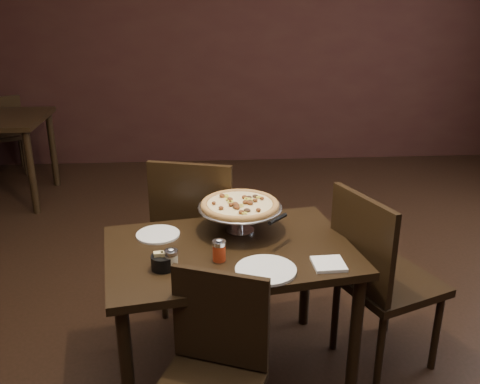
{
  "coord_description": "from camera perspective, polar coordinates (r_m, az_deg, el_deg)",
  "views": [
    {
      "loc": [
        -0.2,
        -2.22,
        1.82
      ],
      "look_at": [
        -0.04,
        0.03,
        0.95
      ],
      "focal_mm": 40.0,
      "sensor_mm": 36.0,
      "label": 1
    }
  ],
  "objects": [
    {
      "name": "pepper_flake_shaker",
      "position": [
        2.33,
        -2.24,
        -6.23
      ],
      "size": [
        0.06,
        0.06,
        0.11
      ],
      "color": "maroon",
      "rests_on": "dining_table"
    },
    {
      "name": "pizza_stand",
      "position": [
        2.57,
        -0.01,
        -1.4
      ],
      "size": [
        0.41,
        0.41,
        0.17
      ],
      "color": "#BABBC2",
      "rests_on": "dining_table"
    },
    {
      "name": "plate_left",
      "position": [
        2.61,
        -8.75,
        -4.5
      ],
      "size": [
        0.21,
        0.21,
        0.01
      ],
      "primitive_type": "cylinder",
      "color": "white",
      "rests_on": "dining_table"
    },
    {
      "name": "packet_caddy",
      "position": [
        2.3,
        -8.24,
        -7.35
      ],
      "size": [
        0.1,
        0.1,
        0.08
      ],
      "rotation": [
        0.0,
        0.0,
        0.18
      ],
      "color": "black",
      "rests_on": "dining_table"
    },
    {
      "name": "chair_near",
      "position": [
        2.14,
        -3.07,
        -18.69
      ],
      "size": [
        0.5,
        0.5,
        0.83
      ],
      "rotation": [
        0.0,
        0.0,
        -0.37
      ],
      "color": "black",
      "rests_on": "ground"
    },
    {
      "name": "serving_spatula",
      "position": [
        2.43,
        4.03,
        -2.93
      ],
      "size": [
        0.17,
        0.17,
        0.02
      ],
      "rotation": [
        0.0,
        0.0,
        -0.71
      ],
      "color": "#BABBC2",
      "rests_on": "pizza_stand"
    },
    {
      "name": "room",
      "position": [
        2.29,
        2.66,
        10.55
      ],
      "size": [
        6.04,
        7.04,
        2.84
      ],
      "color": "black",
      "rests_on": "ground"
    },
    {
      "name": "napkin_stack",
      "position": [
        2.34,
        9.43,
        -7.59
      ],
      "size": [
        0.14,
        0.14,
        0.01
      ],
      "primitive_type": "cube",
      "rotation": [
        0.0,
        0.0,
        0.04
      ],
      "color": "white",
      "rests_on": "dining_table"
    },
    {
      "name": "chair_far",
      "position": [
        3.04,
        -4.51,
        -4.14
      ],
      "size": [
        0.55,
        0.55,
        0.97
      ],
      "rotation": [
        0.0,
        0.0,
        2.88
      ],
      "color": "black",
      "rests_on": "ground"
    },
    {
      "name": "bg_chair_far",
      "position": [
        5.92,
        -23.94,
        5.89
      ],
      "size": [
        0.51,
        0.51,
        0.83
      ],
      "rotation": [
        0.0,
        0.0,
        3.55
      ],
      "color": "black",
      "rests_on": "ground"
    },
    {
      "name": "chair_side",
      "position": [
        2.71,
        14.54,
        -8.53
      ],
      "size": [
        0.57,
        0.57,
        0.94
      ],
      "rotation": [
        0.0,
        0.0,
        1.96
      ],
      "color": "black",
      "rests_on": "ground"
    },
    {
      "name": "dining_table",
      "position": [
        2.51,
        -1.07,
        -7.86
      ],
      "size": [
        1.23,
        0.93,
        0.7
      ],
      "rotation": [
        0.0,
        0.0,
        0.17
      ],
      "color": "black",
      "rests_on": "ground"
    },
    {
      "name": "plate_near",
      "position": [
        2.27,
        2.76,
        -8.31
      ],
      "size": [
        0.26,
        0.26,
        0.01
      ],
      "primitive_type": "cylinder",
      "color": "white",
      "rests_on": "dining_table"
    },
    {
      "name": "parmesan_shaker",
      "position": [
        2.28,
        -7.33,
        -7.14
      ],
      "size": [
        0.06,
        0.06,
        0.1
      ],
      "color": "beige",
      "rests_on": "dining_table"
    }
  ]
}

